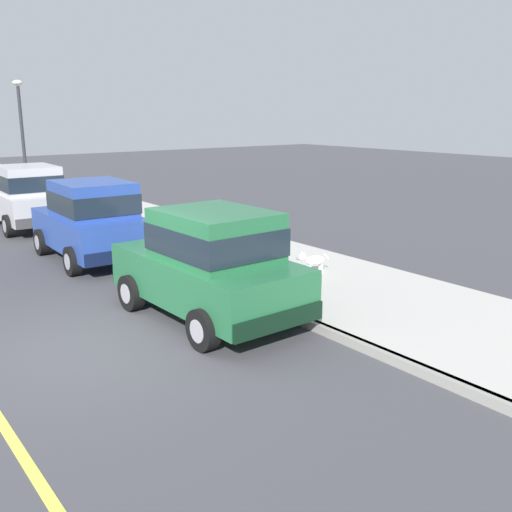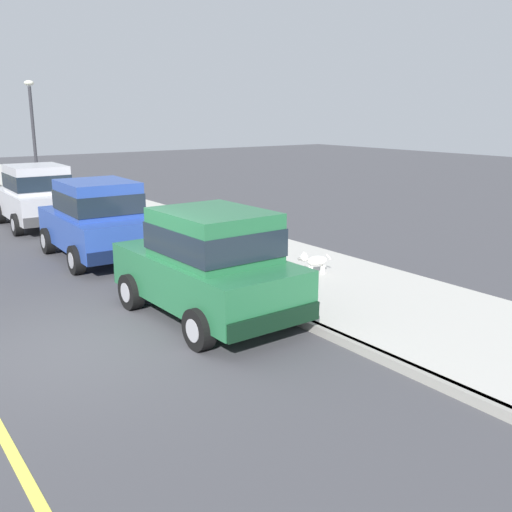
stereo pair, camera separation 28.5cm
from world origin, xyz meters
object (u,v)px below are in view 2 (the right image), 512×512
object	(u,v)px
dog_white	(314,260)
car_silver_hatchback	(37,195)
street_lamp	(33,126)
car_blue_hatchback	(97,219)
car_green_hatchback	(209,263)

from	to	relation	value
dog_white	car_silver_hatchback	bearing A→B (deg)	107.84
dog_white	street_lamp	size ratio (longest dim) A/B	0.17
car_blue_hatchback	car_silver_hatchback	distance (m)	4.94
car_silver_hatchback	dog_white	xyz separation A→B (m)	(3.00, -9.31, -0.55)
car_silver_hatchback	street_lamp	distance (m)	5.68
car_silver_hatchback	street_lamp	size ratio (longest dim) A/B	0.87
car_blue_hatchback	street_lamp	distance (m)	10.36
car_silver_hatchback	dog_white	world-z (taller)	car_silver_hatchback
car_silver_hatchback	street_lamp	world-z (taller)	street_lamp
car_green_hatchback	car_blue_hatchback	world-z (taller)	same
car_blue_hatchback	street_lamp	size ratio (longest dim) A/B	0.87
car_silver_hatchback	street_lamp	bearing A→B (deg)	74.27
car_green_hatchback	car_blue_hatchback	size ratio (longest dim) A/B	1.00
car_green_hatchback	car_silver_hatchback	world-z (taller)	same
car_blue_hatchback	street_lamp	bearing A→B (deg)	81.97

